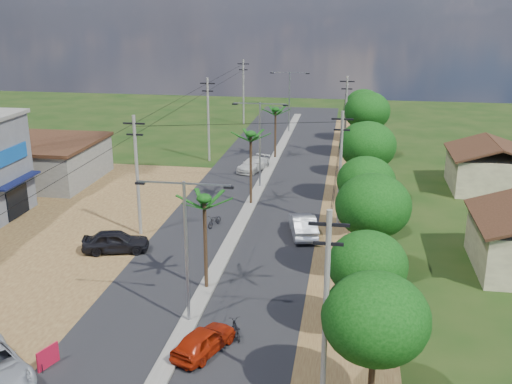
% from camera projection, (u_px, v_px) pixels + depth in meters
% --- Properties ---
extents(ground, '(160.00, 160.00, 0.00)m').
position_uv_depth(ground, '(189.00, 323.00, 32.40)').
color(ground, black).
rests_on(ground, ground).
extents(road, '(12.00, 110.00, 0.04)m').
position_uv_depth(road, '(240.00, 225.00, 46.50)').
color(road, black).
rests_on(road, ground).
extents(median, '(1.00, 90.00, 0.18)m').
position_uv_depth(median, '(247.00, 212.00, 49.30)').
color(median, '#605E56').
rests_on(median, ground).
extents(dirt_lot_west, '(18.00, 46.00, 0.04)m').
position_uv_depth(dirt_lot_west, '(13.00, 248.00, 42.20)').
color(dirt_lot_west, '#50331B').
rests_on(dirt_lot_west, ground).
extents(dirt_shoulder_east, '(5.00, 90.00, 0.03)m').
position_uv_depth(dirt_shoulder_east, '(351.00, 232.00, 45.21)').
color(dirt_shoulder_east, '#50331B').
rests_on(dirt_shoulder_east, ground).
extents(low_shed, '(10.40, 10.40, 3.95)m').
position_uv_depth(low_shed, '(43.00, 161.00, 57.57)').
color(low_shed, '#605E56').
rests_on(low_shed, ground).
extents(house_east_far, '(7.60, 7.50, 4.60)m').
position_uv_depth(house_east_far, '(491.00, 164.00, 54.82)').
color(house_east_far, gray).
rests_on(house_east_far, ground).
extents(tree_east_a, '(4.40, 4.40, 6.37)m').
position_uv_depth(tree_east_a, '(376.00, 319.00, 23.95)').
color(tree_east_a, black).
rests_on(tree_east_a, ground).
extents(tree_east_b, '(4.00, 4.00, 5.83)m').
position_uv_depth(tree_east_b, '(368.00, 265.00, 29.74)').
color(tree_east_b, black).
rests_on(tree_east_b, ground).
extents(tree_east_c, '(4.60, 4.60, 6.83)m').
position_uv_depth(tree_east_c, '(373.00, 206.00, 36.03)').
color(tree_east_c, black).
rests_on(tree_east_c, ground).
extents(tree_east_d, '(4.20, 4.20, 6.13)m').
position_uv_depth(tree_east_d, '(366.00, 181.00, 42.82)').
color(tree_east_d, black).
rests_on(tree_east_d, ground).
extents(tree_east_e, '(4.80, 4.80, 7.14)m').
position_uv_depth(tree_east_e, '(368.00, 146.00, 50.09)').
color(tree_east_e, black).
rests_on(tree_east_e, ground).
extents(tree_east_f, '(3.80, 3.80, 5.52)m').
position_uv_depth(tree_east_f, '(361.00, 139.00, 58.04)').
color(tree_east_f, black).
rests_on(tree_east_f, ground).
extents(tree_east_g, '(5.00, 5.00, 7.38)m').
position_uv_depth(tree_east_g, '(367.00, 111.00, 65.06)').
color(tree_east_g, black).
rests_on(tree_east_g, ground).
extents(tree_east_h, '(4.40, 4.40, 6.52)m').
position_uv_depth(tree_east_h, '(363.00, 105.00, 72.82)').
color(tree_east_h, black).
rests_on(tree_east_h, ground).
extents(palm_median_near, '(2.00, 2.00, 6.15)m').
position_uv_depth(palm_median_near, '(204.00, 203.00, 34.48)').
color(palm_median_near, black).
rests_on(palm_median_near, ground).
extents(palm_median_mid, '(2.00, 2.00, 6.55)m').
position_uv_depth(palm_median_mid, '(251.00, 137.00, 49.42)').
color(palm_median_mid, black).
rests_on(palm_median_mid, ground).
extents(palm_median_far, '(2.00, 2.00, 5.85)m').
position_uv_depth(palm_median_far, '(276.00, 112.00, 64.67)').
color(palm_median_far, black).
rests_on(palm_median_far, ground).
extents(streetlight_near, '(5.10, 0.18, 8.00)m').
position_uv_depth(streetlight_near, '(186.00, 241.00, 30.95)').
color(streetlight_near, gray).
rests_on(streetlight_near, ground).
extents(streetlight_mid, '(5.10, 0.18, 8.00)m').
position_uv_depth(streetlight_mid, '(260.00, 138.00, 54.46)').
color(streetlight_mid, gray).
rests_on(streetlight_mid, ground).
extents(streetlight_far, '(5.10, 0.18, 8.00)m').
position_uv_depth(streetlight_far, '(289.00, 97.00, 77.98)').
color(streetlight_far, gray).
rests_on(streetlight_far, ground).
extents(utility_pole_w_b, '(1.60, 0.24, 9.00)m').
position_uv_depth(utility_pole_w_b, '(137.00, 173.00, 43.31)').
color(utility_pole_w_b, '#605E56').
rests_on(utility_pole_w_b, ground).
extents(utility_pole_w_c, '(1.60, 0.24, 9.00)m').
position_uv_depth(utility_pole_w_c, '(208.00, 118.00, 64.00)').
color(utility_pole_w_c, '#605E56').
rests_on(utility_pole_w_c, ground).
extents(utility_pole_w_d, '(1.60, 0.24, 9.00)m').
position_uv_depth(utility_pole_w_d, '(243.00, 90.00, 83.75)').
color(utility_pole_w_d, '#605E56').
rests_on(utility_pole_w_d, ground).
extents(utility_pole_e_a, '(1.60, 0.24, 9.00)m').
position_uv_depth(utility_pole_e_a, '(326.00, 309.00, 24.17)').
color(utility_pole_e_a, '#605E56').
rests_on(utility_pole_e_a, ground).
extents(utility_pole_e_b, '(1.60, 0.24, 9.00)m').
position_uv_depth(utility_pole_e_b, '(340.00, 167.00, 44.87)').
color(utility_pole_e_b, '#605E56').
rests_on(utility_pole_e_b, ground).
extents(utility_pole_e_c, '(1.60, 0.24, 9.00)m').
position_uv_depth(utility_pole_e_c, '(346.00, 115.00, 65.56)').
color(utility_pole_e_c, '#605E56').
rests_on(utility_pole_e_c, ground).
extents(car_red_near, '(2.93, 4.20, 1.33)m').
position_uv_depth(car_red_near, '(204.00, 341.00, 29.43)').
color(car_red_near, maroon).
rests_on(car_red_near, ground).
extents(car_silver_mid, '(2.68, 5.11, 1.60)m').
position_uv_depth(car_silver_mid, '(303.00, 226.00, 44.24)').
color(car_silver_mid, '#A5A9AE').
rests_on(car_silver_mid, ground).
extents(car_white_far, '(3.30, 4.94, 1.33)m').
position_uv_depth(car_white_far, '(253.00, 165.00, 61.23)').
color(car_white_far, '#ACABA7').
rests_on(car_white_far, ground).
extents(car_parked_dark, '(4.85, 2.91, 1.55)m').
position_uv_depth(car_parked_dark, '(116.00, 242.00, 41.34)').
color(car_parked_dark, black).
rests_on(car_parked_dark, ground).
extents(moto_rider_east, '(1.19, 1.77, 0.88)m').
position_uv_depth(moto_rider_east, '(236.00, 330.00, 30.89)').
color(moto_rider_east, black).
rests_on(moto_rider_east, ground).
extents(moto_rider_west_a, '(1.16, 1.94, 0.97)m').
position_uv_depth(moto_rider_west_a, '(215.00, 221.00, 46.07)').
color(moto_rider_west_a, black).
rests_on(moto_rider_west_a, ground).
extents(moto_rider_west_b, '(0.97, 1.85, 1.07)m').
position_uv_depth(moto_rider_west_b, '(256.00, 167.00, 60.84)').
color(moto_rider_west_b, black).
rests_on(moto_rider_west_b, ground).
extents(roadside_sign, '(0.52, 1.24, 1.07)m').
position_uv_depth(roadside_sign, '(48.00, 357.00, 28.32)').
color(roadside_sign, maroon).
rests_on(roadside_sign, ground).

